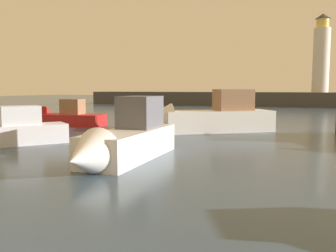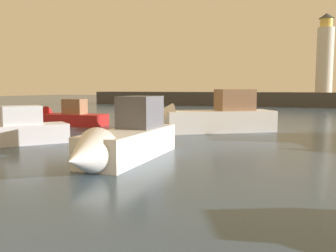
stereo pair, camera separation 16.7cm
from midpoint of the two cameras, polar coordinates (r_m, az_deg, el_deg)
ground_plane at (r=32.56m, az=14.32°, el=0.62°), size 220.00×220.00×0.00m
breakwater at (r=62.81m, az=17.75°, el=4.07°), size 70.12×5.73×2.33m
lighthouse at (r=62.91m, az=23.11°, el=10.27°), size 2.52×2.52×12.35m
motorboat_1 at (r=14.54m, az=-7.49°, el=-2.31°), size 2.00×7.15×2.84m
motorboat_4 at (r=24.47m, az=5.42°, el=1.27°), size 8.96×7.07×3.27m
motorboat_5 at (r=30.22m, az=-17.40°, el=1.27°), size 7.17×2.72×2.61m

